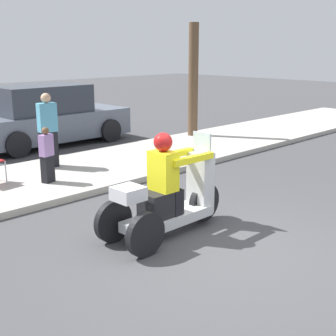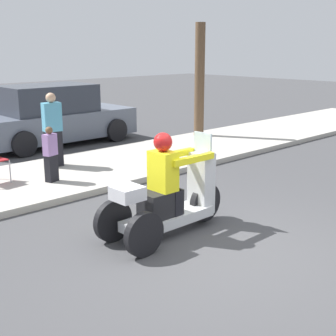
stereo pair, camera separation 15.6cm
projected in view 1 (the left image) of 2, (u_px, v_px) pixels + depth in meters
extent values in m
plane|color=#424244|center=(229.00, 252.00, 6.12)|extent=(60.00, 60.00, 0.00)
cube|color=#B2ADA3|center=(46.00, 179.00, 9.28)|extent=(28.00, 2.80, 0.12)
cylinder|color=black|center=(204.00, 202.00, 7.18)|extent=(0.59, 0.10, 0.59)
cylinder|color=black|center=(146.00, 235.00, 5.93)|extent=(0.59, 0.10, 0.59)
cylinder|color=black|center=(113.00, 221.00, 6.38)|extent=(0.59, 0.10, 0.59)
cube|color=silver|center=(168.00, 218.00, 6.66)|extent=(1.44, 0.46, 0.15)
cube|color=black|center=(161.00, 203.00, 6.50)|extent=(0.58, 0.36, 0.37)
cube|color=silver|center=(200.00, 183.00, 7.03)|extent=(0.24, 0.36, 0.93)
cube|color=silver|center=(202.00, 142.00, 6.89)|extent=(0.03, 0.33, 0.30)
cube|color=silver|center=(128.00, 194.00, 6.04)|extent=(0.36, 0.36, 0.18)
cube|color=yellow|center=(163.00, 171.00, 6.42)|extent=(0.26, 0.38, 0.55)
sphere|color=red|center=(163.00, 142.00, 6.31)|extent=(0.26, 0.26, 0.26)
cube|color=black|center=(176.00, 202.00, 6.54)|extent=(0.14, 0.14, 0.37)
cube|color=black|center=(164.00, 199.00, 6.70)|extent=(0.14, 0.14, 0.37)
cube|color=yellow|center=(193.00, 159.00, 6.51)|extent=(0.78, 0.09, 0.09)
cube|color=yellow|center=(173.00, 154.00, 6.78)|extent=(0.78, 0.09, 0.09)
cube|color=black|center=(49.00, 149.00, 9.91)|extent=(0.37, 0.27, 0.76)
cube|color=#4C99B7|center=(47.00, 117.00, 9.74)|extent=(0.40, 0.28, 0.60)
sphere|color=tan|center=(46.00, 98.00, 9.63)|extent=(0.21, 0.21, 0.21)
cube|color=black|center=(48.00, 169.00, 8.79)|extent=(0.26, 0.21, 0.51)
cube|color=#9972B2|center=(46.00, 145.00, 8.67)|extent=(0.28, 0.21, 0.40)
sphere|color=brown|center=(45.00, 131.00, 8.61)|extent=(0.14, 0.14, 0.14)
cylinder|color=#A5A8AD|center=(6.00, 173.00, 8.68)|extent=(0.02, 0.02, 0.44)
cube|color=slate|center=(49.00, 125.00, 12.76)|extent=(4.31, 1.73, 0.72)
cube|color=#2D333D|center=(40.00, 99.00, 12.43)|extent=(2.37, 1.56, 0.73)
cylinder|color=black|center=(110.00, 130.00, 13.17)|extent=(0.64, 0.22, 0.64)
cylinder|color=black|center=(75.00, 123.00, 14.36)|extent=(0.64, 0.22, 0.64)
cylinder|color=black|center=(17.00, 145.00, 11.27)|extent=(0.64, 0.22, 0.64)
cylinder|color=brown|center=(193.00, 80.00, 13.19)|extent=(0.28, 0.28, 3.14)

